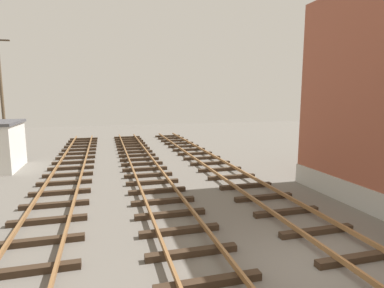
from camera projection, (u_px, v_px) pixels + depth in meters
name	position (u px, v px, depth m)	size (l,w,h in m)	color
ground_plane	(317.00, 268.00, 7.87)	(80.00, 80.00, 0.00)	slate
track_near_building	(359.00, 257.00, 8.17)	(2.50, 52.80, 0.32)	#38281C
track_centre	(209.00, 281.00, 7.11)	(2.50, 52.80, 0.32)	#38281C
utility_pole_far	(1.00, 90.00, 25.35)	(1.80, 0.24, 8.85)	brown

